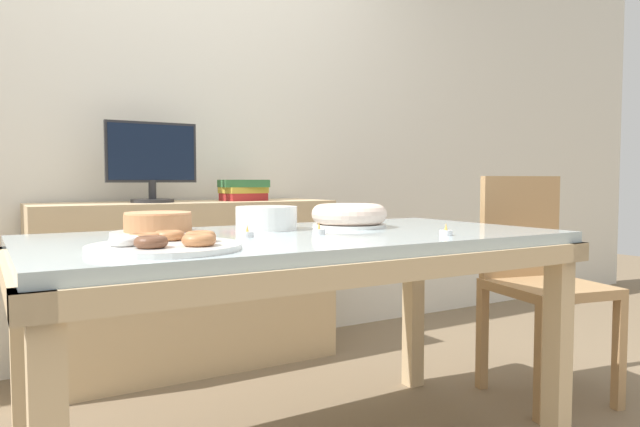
{
  "coord_description": "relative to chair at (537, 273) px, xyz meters",
  "views": [
    {
      "loc": [
        -0.88,
        -1.58,
        0.92
      ],
      "look_at": [
        0.08,
        0.02,
        0.81
      ],
      "focal_mm": 32.0,
      "sensor_mm": 36.0,
      "label": 1
    }
  ],
  "objects": [
    {
      "name": "wall_back",
      "position": [
        -1.18,
        1.41,
        0.78
      ],
      "size": [
        8.0,
        0.1,
        2.6
      ],
      "primitive_type": "cube",
      "color": "silver",
      "rests_on": "ground"
    },
    {
      "name": "tealight_left_edge",
      "position": [
        -1.14,
        -0.08,
        0.24
      ],
      "size": [
        0.04,
        0.04,
        0.04
      ],
      "color": "silver",
      "rests_on": "dining_table"
    },
    {
      "name": "chair",
      "position": [
        0.0,
        0.0,
        0.0
      ],
      "size": [
        0.5,
        0.5,
        0.94
      ],
      "color": "tan",
      "rests_on": "ground"
    },
    {
      "name": "pastry_platter",
      "position": [
        -1.67,
        -0.23,
        0.24
      ],
      "size": [
        0.37,
        0.37,
        0.04
      ],
      "color": "white",
      "rests_on": "dining_table"
    },
    {
      "name": "plate_stack",
      "position": [
        -1.21,
        0.16,
        0.27
      ],
      "size": [
        0.21,
        0.21,
        0.08
      ],
      "color": "white",
      "rests_on": "dining_table"
    },
    {
      "name": "dining_table",
      "position": [
        -1.18,
        -0.03,
        0.14
      ],
      "size": [
        1.68,
        0.87,
        0.75
      ],
      "color": "silver",
      "rests_on": "ground"
    },
    {
      "name": "cake_golden_bundt",
      "position": [
        -0.91,
        0.09,
        0.27
      ],
      "size": [
        0.27,
        0.27,
        0.08
      ],
      "color": "white",
      "rests_on": "dining_table"
    },
    {
      "name": "book_stack",
      "position": [
        -0.88,
        1.11,
        0.35
      ],
      "size": [
        0.25,
        0.2,
        0.11
      ],
      "color": "maroon",
      "rests_on": "sideboard"
    },
    {
      "name": "computer_monitor",
      "position": [
        -1.35,
        1.11,
        0.48
      ],
      "size": [
        0.42,
        0.2,
        0.38
      ],
      "color": "#262628",
      "rests_on": "sideboard"
    },
    {
      "name": "tealight_right_edge",
      "position": [
        -1.37,
        -0.05,
        0.24
      ],
      "size": [
        0.04,
        0.04,
        0.04
      ],
      "color": "silver",
      "rests_on": "dining_table"
    },
    {
      "name": "sideboard",
      "position": [
        -1.18,
        1.11,
        -0.11
      ],
      "size": [
        1.43,
        0.44,
        0.82
      ],
      "color": "#D1B284",
      "rests_on": "ground"
    },
    {
      "name": "tealight_near_cakes",
      "position": [
        -0.83,
        -0.31,
        0.24
      ],
      "size": [
        0.04,
        0.04,
        0.04
      ],
      "color": "silver",
      "rests_on": "dining_table"
    },
    {
      "name": "cake_chocolate_round",
      "position": [
        -1.58,
        0.15,
        0.26
      ],
      "size": [
        0.29,
        0.29,
        0.07
      ],
      "color": "white",
      "rests_on": "dining_table"
    }
  ]
}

